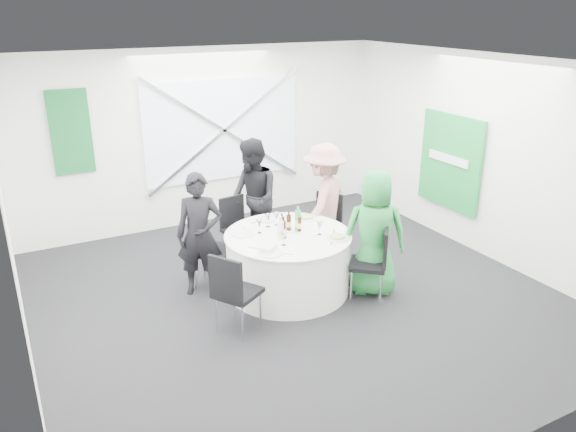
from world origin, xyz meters
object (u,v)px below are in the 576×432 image
chair_front_left (233,288)px  person_woman_pink (324,202)px  person_man_back_left (200,235)px  chair_front_right (375,258)px  banquet_table (288,262)px  chair_back (236,224)px  person_man_back (253,199)px  chair_back_right (326,221)px  green_water_bottle (298,221)px  chair_back_left (205,242)px  person_woman_green (374,233)px  clear_water_bottle (280,230)px

chair_front_left → person_woman_pink: 2.31m
chair_front_left → person_man_back_left: size_ratio=0.62×
chair_front_right → person_man_back_left: person_man_back_left is taller
banquet_table → chair_front_left: bearing=-148.5°
banquet_table → chair_front_left: chair_front_left is taller
chair_back → person_man_back: bearing=-2.8°
chair_front_left → person_man_back: size_ratio=0.57×
chair_back_right → person_woman_pink: person_woman_pink is taller
chair_front_left → chair_back: bearing=-55.8°
green_water_bottle → chair_back: bearing=107.5°
chair_back_left → person_man_back_left: person_man_back_left is taller
chair_back_right → person_man_back: 1.07m
person_man_back → person_woman_green: size_ratio=1.06×
chair_back_right → chair_front_right: chair_front_right is taller
chair_front_right → green_water_bottle: size_ratio=2.92×
chair_back_right → person_woman_green: (-0.05, -1.19, 0.26)m
chair_back_left → chair_front_right: bearing=-91.7°
chair_front_left → chair_back_left: bearing=-38.4°
banquet_table → chair_back_right: chair_back_right is taller
chair_back_right → chair_front_left: size_ratio=0.96×
person_woman_green → green_water_bottle: 0.95m
chair_back_right → banquet_table: bearing=-90.0°
banquet_table → person_man_back: 1.29m
person_man_back → chair_front_right: bearing=25.2°
person_woman_green → chair_back: bearing=-27.0°
chair_back_left → banquet_table: bearing=-90.0°
chair_back → chair_back_right: chair_back_right is taller
chair_back_left → person_man_back_left: bearing=179.1°
person_man_back_left → person_man_back: person_man_back is taller
green_water_bottle → chair_back_right: bearing=37.6°
chair_front_left → person_man_back_left: (0.03, 1.08, 0.21)m
banquet_table → chair_back_right: size_ratio=1.71×
chair_front_right → person_man_back_left: (-1.78, 1.16, 0.23)m
person_man_back_left → person_woman_green: person_woman_green is taller
chair_front_right → clear_water_bottle: clear_water_bottle is taller
chair_back_right → green_water_bottle: bearing=-87.0°
person_woman_green → person_woman_pink: bearing=-60.1°
chair_back_right → person_man_back_left: bearing=-119.0°
chair_back → chair_front_right: bearing=-70.7°
chair_back_left → person_man_back: (0.93, 0.58, 0.26)m
green_water_bottle → person_woman_green: bearing=-38.0°
chair_front_right → person_woman_green: (0.09, 0.16, 0.24)m
person_woman_green → person_man_back: bearing=-34.4°
person_man_back_left → green_water_bottle: bearing=5.6°
person_man_back_left → person_woman_pink: person_woman_pink is taller
chair_back_right → clear_water_bottle: 1.37m
banquet_table → chair_front_right: chair_front_right is taller
chair_back → person_man_back: person_man_back is taller
chair_back_right → person_man_back: bearing=-156.6°
banquet_table → clear_water_bottle: (-0.15, -0.08, 0.49)m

